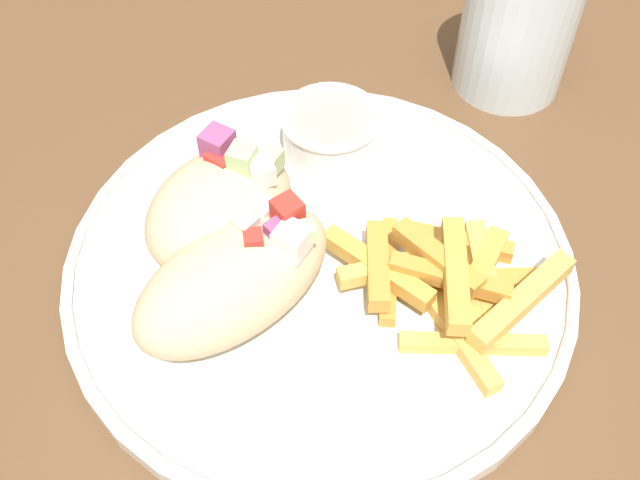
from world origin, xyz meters
name	(u,v)px	position (x,y,z in m)	size (l,w,h in m)	color
table	(346,283)	(0.00, 0.00, 0.66)	(1.26, 1.26, 0.74)	brown
plate	(320,264)	(-0.03, -0.04, 0.75)	(0.32, 0.32, 0.02)	white
pita_sandwich_near	(235,278)	(-0.08, -0.06, 0.78)	(0.15, 0.12, 0.07)	beige
pita_sandwich_far	(221,207)	(-0.08, -0.01, 0.78)	(0.13, 0.12, 0.07)	beige
fries_pile	(452,281)	(0.04, -0.08, 0.76)	(0.14, 0.13, 0.03)	gold
sauce_ramekin	(337,130)	(0.00, 0.05, 0.77)	(0.07, 0.07, 0.04)	white
water_glass	(517,30)	(0.16, 0.11, 0.79)	(0.08, 0.08, 0.11)	silver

